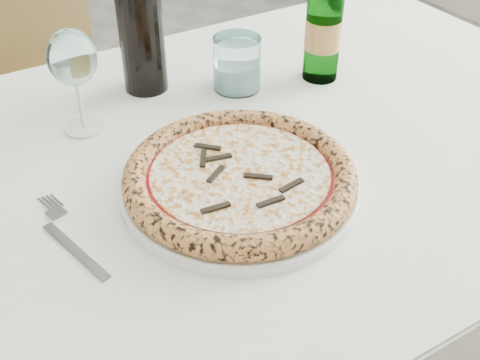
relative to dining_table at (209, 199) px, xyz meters
The scene contains 9 objects.
dining_table is the anchor object (origin of this frame).
chair_far 0.81m from the dining_table, 94.23° to the left, with size 0.56×0.56×0.93m.
plate 0.14m from the dining_table, 90.00° to the right, with size 0.34×0.34×0.02m.
pizza 0.15m from the dining_table, 90.00° to the right, with size 0.33×0.33×0.03m.
fork 0.27m from the dining_table, 162.44° to the right, with size 0.05×0.19×0.00m.
wine_glass 0.30m from the dining_table, 129.09° to the left, with size 0.08×0.08×0.17m.
tumbler 0.26m from the dining_table, 48.65° to the left, with size 0.09×0.09×0.10m.
beer_bottle 0.38m from the dining_table, 22.66° to the left, with size 0.07×0.07×0.25m.
wine_bottle 0.33m from the dining_table, 88.92° to the left, with size 0.08×0.08×0.32m.
Camera 1 is at (-0.14, -0.77, 1.29)m, focal length 45.00 mm.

